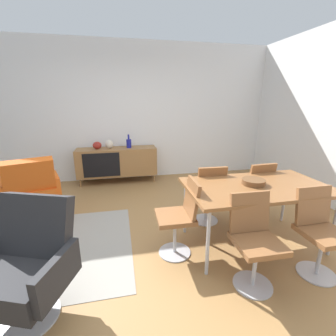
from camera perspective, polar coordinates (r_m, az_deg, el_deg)
ground_plane at (r=2.96m, az=-8.21°, el=-17.92°), size 8.32×8.32×0.00m
wall_back at (r=5.06m, az=-11.04°, el=13.14°), size 6.80×0.12×2.80m
sideboard at (r=4.90m, az=-12.43°, el=1.57°), size 1.60×0.45×0.72m
vase_cobalt at (r=4.83m, az=-9.63°, el=6.06°), size 0.10×0.10×0.27m
vase_sculptural_dark at (r=4.83m, az=-14.27°, el=5.69°), size 0.16×0.16×0.17m
vase_ceramic_small at (r=4.85m, az=-17.06°, el=5.35°), size 0.17×0.17×0.15m
dining_table at (r=2.82m, az=20.99°, el=-4.78°), size 1.60×0.90×0.74m
wooden_bowl_on_table at (r=2.80m, az=20.33°, el=-3.22°), size 0.26×0.26×0.06m
dining_chair_front_right at (r=2.73m, az=33.27°, el=-12.43°), size 0.40×0.43×0.86m
dining_chair_front_left at (r=2.32m, az=20.47°, el=-15.74°), size 0.41×0.43×0.86m
dining_chair_back_right at (r=3.51m, az=20.63°, el=-4.55°), size 0.42×0.44×0.86m
dining_chair_back_left at (r=3.20m, az=9.83°, el=-5.74°), size 0.42×0.44×0.86m
dining_chair_near_window at (r=2.56m, az=3.10°, el=-11.41°), size 0.43×0.41×0.86m
lounge_chair_red at (r=3.78m, az=-30.58°, el=-4.40°), size 0.85×0.82×0.95m
armchair_black_shell at (r=2.21m, az=-31.90°, el=-19.13°), size 0.85×0.82×0.95m
area_rug at (r=3.20m, az=-30.20°, el=-17.35°), size 2.20×1.70×0.01m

